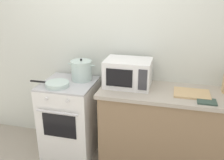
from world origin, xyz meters
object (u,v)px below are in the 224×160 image
(stock_pot, at_px, (82,70))
(oven_mitt, at_px, (207,102))
(microwave, at_px, (128,73))
(frying_pan, at_px, (57,84))
(cutting_board, at_px, (192,93))
(stove, at_px, (70,118))

(stock_pot, xyz_separation_m, oven_mitt, (1.38, -0.28, -0.11))
(microwave, bearing_deg, stock_pot, 175.34)
(microwave, xyz_separation_m, oven_mitt, (0.82, -0.24, -0.14))
(frying_pan, xyz_separation_m, microwave, (0.76, 0.21, 0.12))
(cutting_board, bearing_deg, microwave, 173.50)
(stock_pot, height_order, frying_pan, stock_pot)
(stock_pot, height_order, oven_mitt, stock_pot)
(microwave, height_order, oven_mitt, microwave)
(stock_pot, bearing_deg, microwave, -4.66)
(frying_pan, bearing_deg, microwave, 15.77)
(stock_pot, bearing_deg, stove, -134.54)
(microwave, distance_m, cutting_board, 0.70)
(microwave, bearing_deg, cutting_board, -6.50)
(cutting_board, bearing_deg, frying_pan, -174.61)
(stove, bearing_deg, frying_pan, -118.43)
(cutting_board, height_order, oven_mitt, cutting_board)
(stock_pot, relative_size, cutting_board, 0.91)
(stock_pot, distance_m, microwave, 0.57)
(oven_mitt, bearing_deg, stove, 173.96)
(stove, distance_m, frying_pan, 0.51)
(cutting_board, bearing_deg, stove, -179.95)
(stove, height_order, frying_pan, frying_pan)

